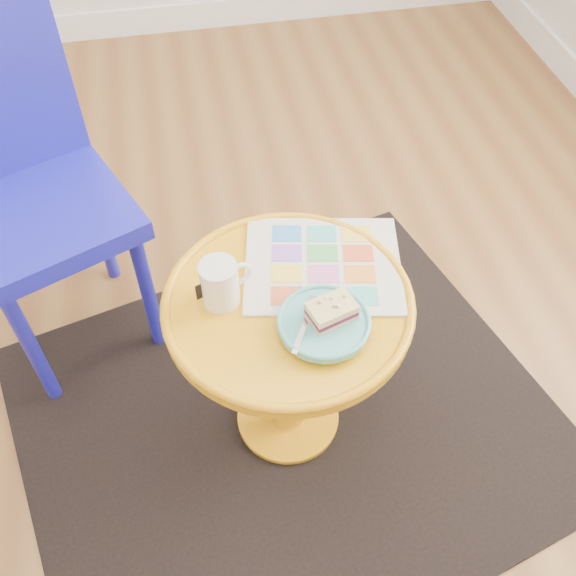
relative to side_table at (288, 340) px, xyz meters
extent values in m
plane|color=brown|center=(-0.54, 0.09, -0.35)|extent=(4.00, 4.00, 0.00)
cube|color=white|center=(-0.54, 2.08, -0.29)|extent=(4.00, 0.02, 0.12)
cube|color=black|center=(0.00, 0.00, -0.34)|extent=(1.54, 1.39, 0.01)
cylinder|color=orange|center=(0.00, 0.00, -0.34)|extent=(0.26, 0.26, 0.02)
cylinder|color=orange|center=(0.00, 0.00, -0.11)|extent=(0.08, 0.08, 0.44)
cylinder|color=orange|center=(0.00, 0.00, 0.12)|extent=(0.51, 0.51, 0.03)
cylinder|color=#1B1BB4|center=(-0.59, 0.20, -0.14)|extent=(0.04, 0.04, 0.41)
cylinder|color=#1B1BB4|center=(-0.31, 0.32, -0.14)|extent=(0.04, 0.04, 0.41)
cylinder|color=#1B1BB4|center=(-0.43, 0.60, -0.14)|extent=(0.04, 0.04, 0.41)
cube|color=#1B1BB4|center=(-0.51, 0.40, 0.10)|extent=(0.51, 0.51, 0.05)
cube|color=silver|center=(0.09, 0.08, 0.14)|extent=(0.38, 0.34, 0.01)
cylinder|color=white|center=(-0.13, 0.03, 0.19)|extent=(0.08, 0.08, 0.10)
torus|color=white|center=(-0.09, 0.04, 0.19)|extent=(0.06, 0.03, 0.06)
cylinder|color=#D1B78C|center=(-0.13, 0.03, 0.23)|extent=(0.07, 0.07, 0.01)
cylinder|color=#54B3B1|center=(0.05, -0.08, 0.15)|extent=(0.07, 0.07, 0.01)
cylinder|color=#54B3B1|center=(0.05, -0.08, 0.16)|extent=(0.18, 0.18, 0.01)
cube|color=#D3BC8C|center=(0.07, -0.08, 0.17)|extent=(0.10, 0.08, 0.01)
cube|color=maroon|center=(0.07, -0.08, 0.18)|extent=(0.10, 0.08, 0.01)
cube|color=#EADB8C|center=(0.07, -0.08, 0.19)|extent=(0.10, 0.08, 0.02)
cube|color=silver|center=(0.01, -0.10, 0.16)|extent=(0.06, 0.11, 0.00)
cube|color=silver|center=(0.04, -0.04, 0.16)|extent=(0.03, 0.04, 0.00)
camera|label=1|loc=(-0.16, -0.80, 1.14)|focal=40.00mm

